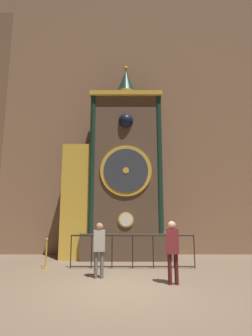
{
  "coord_description": "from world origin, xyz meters",
  "views": [
    {
      "loc": [
        0.08,
        -7.0,
        1.88
      ],
      "look_at": [
        0.08,
        4.69,
        3.93
      ],
      "focal_mm": 28.0,
      "sensor_mm": 36.0,
      "label": 1
    }
  ],
  "objects_px": {
    "visitor_near": "(99,244)",
    "stanchion_post": "(46,258)",
    "visitor_far": "(172,246)",
    "clock_tower": "(118,177)"
  },
  "relations": [
    {
      "from": "clock_tower",
      "to": "visitor_near",
      "type": "relative_size",
      "value": 5.57
    },
    {
      "from": "clock_tower",
      "to": "visitor_near",
      "type": "bearing_deg",
      "value": -97.4
    },
    {
      "from": "visitor_far",
      "to": "visitor_near",
      "type": "bearing_deg",
      "value": 167.29
    },
    {
      "from": "clock_tower",
      "to": "stanchion_post",
      "type": "distance_m",
      "value": 4.52
    },
    {
      "from": "visitor_near",
      "to": "visitor_far",
      "type": "relative_size",
      "value": 0.96
    },
    {
      "from": "visitor_far",
      "to": "stanchion_post",
      "type": "xyz_separation_m",
      "value": [
        -4.11,
        2.18,
        -0.68
      ]
    },
    {
      "from": "visitor_near",
      "to": "stanchion_post",
      "type": "height_order",
      "value": "visitor_near"
    },
    {
      "from": "clock_tower",
      "to": "stanchion_post",
      "type": "height_order",
      "value": "clock_tower"
    },
    {
      "from": "stanchion_post",
      "to": "visitor_far",
      "type": "bearing_deg",
      "value": -27.97
    },
    {
      "from": "clock_tower",
      "to": "visitor_far",
      "type": "relative_size",
      "value": 5.33
    }
  ]
}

